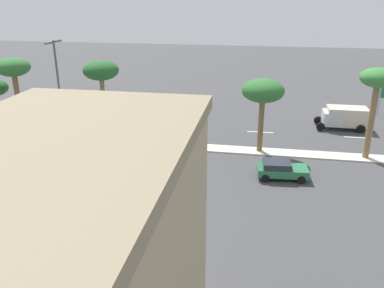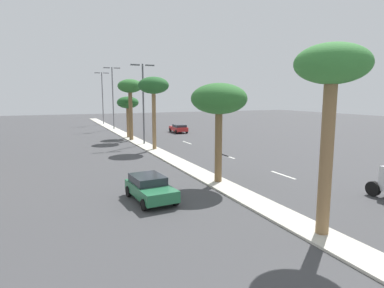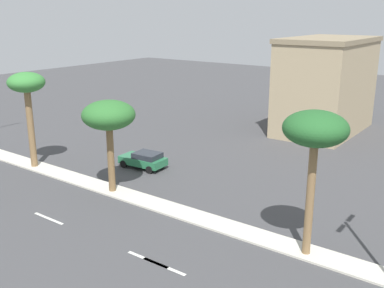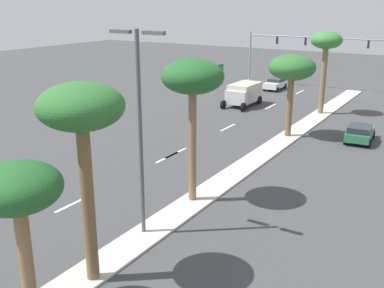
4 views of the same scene
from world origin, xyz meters
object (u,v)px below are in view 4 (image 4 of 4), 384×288
at_px(box_truck, 243,94).
at_px(palm_tree_left, 326,45).
at_px(traffic_signal_gantry, 289,50).
at_px(directional_road_sign, 220,72).
at_px(palm_tree_trailing, 81,115).
at_px(palm_tree_near, 292,69).
at_px(street_lamp_far, 140,119).
at_px(sedan_white_near, 275,84).
at_px(palm_tree_right, 193,81).
at_px(sedan_green_far, 360,133).
at_px(palm_tree_center, 18,192).

bearing_deg(box_truck, palm_tree_left, -175.37).
distance_m(traffic_signal_gantry, directional_road_sign, 9.89).
xyz_separation_m(palm_tree_left, palm_tree_trailing, (-0.52, 33.24, 0.08)).
bearing_deg(traffic_signal_gantry, palm_tree_near, 110.56).
xyz_separation_m(directional_road_sign, palm_tree_near, (-14.44, 14.75, 3.22)).
bearing_deg(palm_tree_near, street_lamp_far, 89.59).
bearing_deg(box_truck, palm_tree_trailing, 105.19).
bearing_deg(palm_tree_trailing, sedan_white_near, -77.74).
relative_size(palm_tree_near, box_truck, 1.28).
xyz_separation_m(traffic_signal_gantry, street_lamp_far, (-8.18, 41.80, 1.01)).
relative_size(directional_road_sign, palm_tree_right, 0.43).
xyz_separation_m(directional_road_sign, palm_tree_right, (-14.35, 29.88, 4.44)).
bearing_deg(directional_road_sign, sedan_white_near, -138.43).
bearing_deg(sedan_green_far, box_truck, -26.91).
height_order(palm_tree_near, sedan_white_near, palm_tree_near).
relative_size(traffic_signal_gantry, palm_tree_left, 2.41).
relative_size(traffic_signal_gantry, street_lamp_far, 2.00).
height_order(palm_tree_near, street_lamp_far, street_lamp_far).
bearing_deg(palm_tree_center, palm_tree_trailing, -95.67).
bearing_deg(palm_tree_left, sedan_green_far, 125.46).
xyz_separation_m(palm_tree_right, palm_tree_trailing, (-0.57, 8.67, 0.03)).
distance_m(palm_tree_left, palm_tree_right, 24.57).
bearing_deg(sedan_green_far, palm_tree_right, 71.93).
xyz_separation_m(traffic_signal_gantry, palm_tree_near, (-8.32, 22.18, 0.91)).
bearing_deg(palm_tree_near, palm_tree_left, -89.77).
relative_size(traffic_signal_gantry, palm_tree_center, 3.35).
bearing_deg(sedan_green_far, palm_tree_near, 18.10).
distance_m(street_lamp_far, box_truck, 29.89).
bearing_deg(palm_tree_trailing, traffic_signal_gantry, -79.17).
relative_size(directional_road_sign, palm_tree_trailing, 0.43).
height_order(palm_tree_left, palm_tree_center, palm_tree_left).
height_order(palm_tree_right, palm_tree_trailing, palm_tree_trailing).
xyz_separation_m(palm_tree_center, street_lamp_far, (0.34, -7.03, 0.92)).
height_order(traffic_signal_gantry, palm_tree_right, palm_tree_right).
height_order(palm_tree_right, box_truck, palm_tree_right).
bearing_deg(traffic_signal_gantry, palm_tree_left, 123.03).
distance_m(directional_road_sign, palm_tree_right, 33.44).
relative_size(palm_tree_right, sedan_green_far, 1.94).
bearing_deg(palm_tree_left, traffic_signal_gantry, -56.97).
bearing_deg(palm_tree_center, box_truck, -76.42).
height_order(palm_tree_trailing, street_lamp_far, street_lamp_far).
height_order(traffic_signal_gantry, street_lamp_far, street_lamp_far).
xyz_separation_m(palm_tree_left, box_truck, (8.32, 0.67, -5.54)).
relative_size(palm_tree_near, street_lamp_far, 0.70).
height_order(palm_tree_center, sedan_white_near, palm_tree_center).
bearing_deg(palm_tree_trailing, palm_tree_center, 84.33).
bearing_deg(box_truck, directional_road_sign, -44.56).
bearing_deg(box_truck, traffic_signal_gantry, -90.18).
relative_size(palm_tree_left, sedan_white_near, 1.98).
bearing_deg(sedan_green_far, palm_tree_trailing, 79.05).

